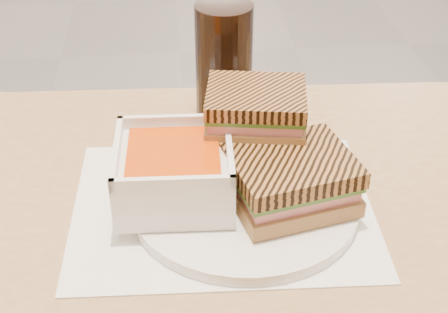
{
  "coord_description": "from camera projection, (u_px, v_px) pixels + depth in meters",
  "views": [
    {
      "loc": [
        -0.04,
        -2.61,
        1.23
      ],
      "look_at": [
        0.01,
        -2.0,
        0.82
      ],
      "focal_mm": 53.56,
      "sensor_mm": 36.0,
      "label": 1
    }
  ],
  "objects": [
    {
      "name": "tray_liner",
      "position": [
        223.0,
        207.0,
        0.77
      ],
      "size": [
        0.35,
        0.28,
        0.0
      ],
      "color": "white",
      "rests_on": "main_table"
    },
    {
      "name": "plate",
      "position": [
        245.0,
        202.0,
        0.77
      ],
      "size": [
        0.26,
        0.26,
        0.01
      ],
      "color": "white",
      "rests_on": "tray_liner"
    },
    {
      "name": "soup_bowl",
      "position": [
        174.0,
        173.0,
        0.75
      ],
      "size": [
        0.13,
        0.13,
        0.07
      ],
      "color": "white",
      "rests_on": "plate"
    },
    {
      "name": "panini_lower",
      "position": [
        291.0,
        180.0,
        0.74
      ],
      "size": [
        0.15,
        0.14,
        0.06
      ],
      "color": "#A27D48",
      "rests_on": "plate"
    },
    {
      "name": "panini_upper",
      "position": [
        256.0,
        110.0,
        0.78
      ],
      "size": [
        0.13,
        0.11,
        0.05
      ],
      "color": "#A27D48",
      "rests_on": "panini_lower"
    },
    {
      "name": "cola_glass",
      "position": [
        224.0,
        63.0,
        0.9
      ],
      "size": [
        0.08,
        0.08,
        0.17
      ],
      "color": "black",
      "rests_on": "main_table"
    }
  ]
}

